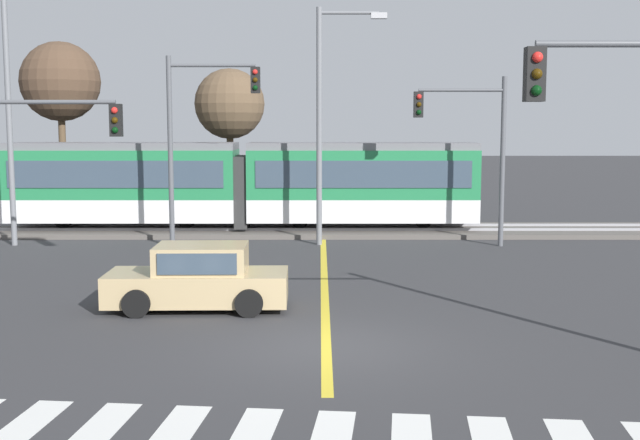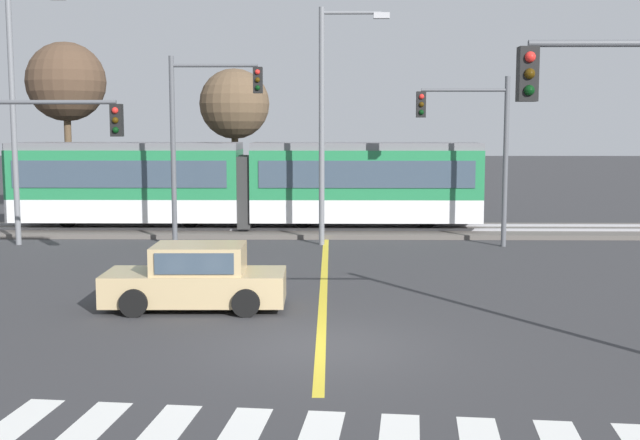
{
  "view_description": "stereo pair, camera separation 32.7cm",
  "coord_description": "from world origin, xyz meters",
  "px_view_note": "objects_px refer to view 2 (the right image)",
  "views": [
    {
      "loc": [
        -0.12,
        -15.16,
        4.27
      ],
      "look_at": [
        -0.12,
        7.53,
        1.6
      ],
      "focal_mm": 45.0,
      "sensor_mm": 36.0,
      "label": 1
    },
    {
      "loc": [
        0.21,
        -15.16,
        4.27
      ],
      "look_at": [
        -0.12,
        7.53,
        1.6
      ],
      "focal_mm": 45.0,
      "sensor_mm": 36.0,
      "label": 2
    }
  ],
  "objects_px": {
    "traffic_light_far_right": "(476,136)",
    "street_lamp_west": "(18,102)",
    "street_lamp_centre": "(329,111)",
    "bare_tree_west": "(234,105)",
    "traffic_light_far_left": "(201,122)",
    "bare_tree_far_west": "(66,83)",
    "sedan_crossing": "(196,279)",
    "light_rail_tram": "(246,182)",
    "traffic_light_mid_left": "(29,149)"
  },
  "relations": [
    {
      "from": "traffic_light_far_right",
      "to": "street_lamp_west",
      "type": "xyz_separation_m",
      "value": [
        -16.19,
        0.19,
        1.19
      ]
    },
    {
      "from": "street_lamp_centre",
      "to": "bare_tree_west",
      "type": "bearing_deg",
      "value": 116.16
    },
    {
      "from": "traffic_light_far_left",
      "to": "bare_tree_west",
      "type": "bearing_deg",
      "value": 89.9
    },
    {
      "from": "bare_tree_far_west",
      "to": "sedan_crossing",
      "type": "bearing_deg",
      "value": -63.99
    },
    {
      "from": "traffic_light_far_left",
      "to": "bare_tree_far_west",
      "type": "relative_size",
      "value": 0.83
    },
    {
      "from": "light_rail_tram",
      "to": "bare_tree_far_west",
      "type": "xyz_separation_m",
      "value": [
        -8.68,
        4.83,
        4.17
      ]
    },
    {
      "from": "light_rail_tram",
      "to": "traffic_light_far_right",
      "type": "height_order",
      "value": "traffic_light_far_right"
    },
    {
      "from": "traffic_light_far_right",
      "to": "sedan_crossing",
      "type": "bearing_deg",
      "value": -129.79
    },
    {
      "from": "street_lamp_centre",
      "to": "bare_tree_west",
      "type": "xyz_separation_m",
      "value": [
        -4.43,
        9.02,
        0.44
      ]
    },
    {
      "from": "sedan_crossing",
      "to": "traffic_light_far_left",
      "type": "distance_m",
      "value": 10.42
    },
    {
      "from": "bare_tree_west",
      "to": "light_rail_tram",
      "type": "bearing_deg",
      "value": -78.93
    },
    {
      "from": "sedan_crossing",
      "to": "traffic_light_mid_left",
      "type": "xyz_separation_m",
      "value": [
        -5.28,
        3.9,
        2.92
      ]
    },
    {
      "from": "light_rail_tram",
      "to": "bare_tree_far_west",
      "type": "bearing_deg",
      "value": 150.91
    },
    {
      "from": "light_rail_tram",
      "to": "traffic_light_far_left",
      "type": "distance_m",
      "value": 4.6
    },
    {
      "from": "street_lamp_west",
      "to": "street_lamp_centre",
      "type": "xyz_separation_m",
      "value": [
        11.02,
        0.15,
        -0.29
      ]
    },
    {
      "from": "traffic_light_far_right",
      "to": "traffic_light_mid_left",
      "type": "distance_m",
      "value": 14.78
    },
    {
      "from": "sedan_crossing",
      "to": "street_lamp_west",
      "type": "relative_size",
      "value": 0.47
    },
    {
      "from": "light_rail_tram",
      "to": "street_lamp_centre",
      "type": "xyz_separation_m",
      "value": [
        3.3,
        -3.23,
        2.76
      ]
    },
    {
      "from": "bare_tree_west",
      "to": "street_lamp_centre",
      "type": "bearing_deg",
      "value": -63.84
    },
    {
      "from": "sedan_crossing",
      "to": "traffic_light_far_left",
      "type": "height_order",
      "value": "traffic_light_far_left"
    },
    {
      "from": "light_rail_tram",
      "to": "street_lamp_centre",
      "type": "bearing_deg",
      "value": -44.44
    },
    {
      "from": "sedan_crossing",
      "to": "traffic_light_far_right",
      "type": "bearing_deg",
      "value": 50.21
    },
    {
      "from": "light_rail_tram",
      "to": "bare_tree_west",
      "type": "bearing_deg",
      "value": 101.07
    },
    {
      "from": "light_rail_tram",
      "to": "street_lamp_west",
      "type": "bearing_deg",
      "value": -156.37
    },
    {
      "from": "bare_tree_far_west",
      "to": "street_lamp_west",
      "type": "bearing_deg",
      "value": -83.34
    },
    {
      "from": "street_lamp_west",
      "to": "traffic_light_far_left",
      "type": "bearing_deg",
      "value": -3.6
    },
    {
      "from": "street_lamp_west",
      "to": "street_lamp_centre",
      "type": "distance_m",
      "value": 11.03
    },
    {
      "from": "traffic_light_far_left",
      "to": "street_lamp_west",
      "type": "bearing_deg",
      "value": 176.4
    },
    {
      "from": "light_rail_tram",
      "to": "street_lamp_west",
      "type": "relative_size",
      "value": 2.05
    },
    {
      "from": "light_rail_tram",
      "to": "street_lamp_centre",
      "type": "distance_m",
      "value": 5.38
    },
    {
      "from": "traffic_light_far_right",
      "to": "bare_tree_far_west",
      "type": "distance_m",
      "value": 19.23
    },
    {
      "from": "traffic_light_mid_left",
      "to": "traffic_light_far_left",
      "type": "bearing_deg",
      "value": 55.86
    },
    {
      "from": "traffic_light_far_right",
      "to": "traffic_light_mid_left",
      "type": "relative_size",
      "value": 1.09
    },
    {
      "from": "sedan_crossing",
      "to": "traffic_light_far_right",
      "type": "distance_m",
      "value": 13.25
    },
    {
      "from": "street_lamp_centre",
      "to": "light_rail_tram",
      "type": "bearing_deg",
      "value": 135.56
    },
    {
      "from": "street_lamp_west",
      "to": "bare_tree_far_west",
      "type": "height_order",
      "value": "street_lamp_west"
    },
    {
      "from": "traffic_light_far_left",
      "to": "street_lamp_west",
      "type": "distance_m",
      "value": 6.63
    },
    {
      "from": "traffic_light_mid_left",
      "to": "sedan_crossing",
      "type": "bearing_deg",
      "value": -36.42
    },
    {
      "from": "light_rail_tram",
      "to": "bare_tree_west",
      "type": "relative_size",
      "value": 2.67
    },
    {
      "from": "light_rail_tram",
      "to": "street_lamp_centre",
      "type": "height_order",
      "value": "street_lamp_centre"
    },
    {
      "from": "sedan_crossing",
      "to": "street_lamp_west",
      "type": "bearing_deg",
      "value": 128.33
    },
    {
      "from": "bare_tree_far_west",
      "to": "light_rail_tram",
      "type": "bearing_deg",
      "value": -29.09
    },
    {
      "from": "traffic_light_far_right",
      "to": "street_lamp_centre",
      "type": "bearing_deg",
      "value": 176.29
    },
    {
      "from": "traffic_light_far_left",
      "to": "traffic_light_mid_left",
      "type": "xyz_separation_m",
      "value": [
        -3.9,
        -5.75,
        -0.77
      ]
    },
    {
      "from": "bare_tree_west",
      "to": "street_lamp_west",
      "type": "bearing_deg",
      "value": -125.73
    },
    {
      "from": "bare_tree_west",
      "to": "bare_tree_far_west",
      "type": "bearing_deg",
      "value": -172.81
    },
    {
      "from": "street_lamp_centre",
      "to": "bare_tree_far_west",
      "type": "relative_size",
      "value": 1.04
    },
    {
      "from": "street_lamp_west",
      "to": "traffic_light_mid_left",
      "type": "bearing_deg",
      "value": -66.55
    },
    {
      "from": "sedan_crossing",
      "to": "bare_tree_far_west",
      "type": "relative_size",
      "value": 0.52
    },
    {
      "from": "sedan_crossing",
      "to": "street_lamp_centre",
      "type": "relative_size",
      "value": 0.5
    }
  ]
}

